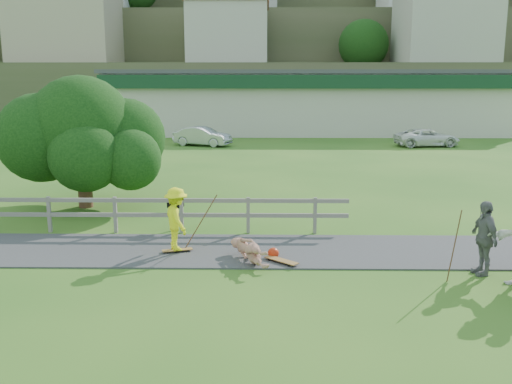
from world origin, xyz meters
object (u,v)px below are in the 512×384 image
(car_white, at_px, (427,138))
(tree, at_px, (83,158))
(skater_fallen, at_px, (250,251))
(car_silver, at_px, (202,136))
(skater_rider, at_px, (177,223))
(bbq, at_px, (176,215))
(spectator_b, at_px, (484,238))

(car_white, xyz_separation_m, tree, (-17.25, -18.15, 1.20))
(skater_fallen, distance_m, car_silver, 24.69)
(car_white, bearing_deg, skater_rider, 143.26)
(skater_fallen, xyz_separation_m, car_white, (11.16, 24.31, 0.27))
(bbq, bearing_deg, spectator_b, -15.22)
(skater_rider, xyz_separation_m, car_white, (13.12, 23.55, -0.25))
(car_white, bearing_deg, bbq, 139.85)
(skater_rider, bearing_deg, spectator_b, -128.52)
(tree, bearing_deg, skater_fallen, -45.34)
(skater_fallen, bearing_deg, tree, 109.16)
(spectator_b, distance_m, bbq, 8.81)
(skater_fallen, height_order, car_white, car_white)
(skater_fallen, distance_m, tree, 8.79)
(skater_fallen, xyz_separation_m, bbq, (-2.35, 3.12, 0.16))
(skater_rider, bearing_deg, tree, 10.18)
(tree, bearing_deg, car_silver, 83.00)
(car_white, relative_size, tree, 0.72)
(bbq, bearing_deg, skater_fallen, -42.19)
(skater_rider, height_order, skater_fallen, skater_rider)
(spectator_b, relative_size, car_silver, 0.46)
(skater_fallen, distance_m, bbq, 3.91)
(skater_fallen, xyz_separation_m, spectator_b, (5.56, -0.74, 0.58))
(skater_rider, relative_size, car_silver, 0.43)
(car_silver, height_order, tree, tree)
(bbq, bearing_deg, car_white, 68.26)
(skater_rider, xyz_separation_m, car_silver, (-1.89, 23.62, -0.20))
(skater_rider, distance_m, skater_fallen, 2.17)
(skater_fallen, xyz_separation_m, car_silver, (-3.85, 24.38, 0.32))
(skater_fallen, relative_size, spectator_b, 0.97)
(car_white, distance_m, tree, 25.07)
(car_silver, relative_size, bbq, 4.10)
(skater_rider, distance_m, car_silver, 23.70)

